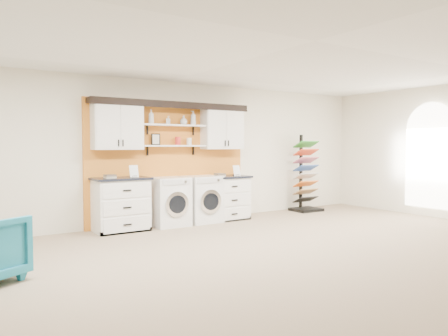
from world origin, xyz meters
TOP-DOWN VIEW (x-y plane):
  - floor at (0.00, 0.00)m, footprint 10.00×10.00m
  - ceiling at (0.00, 0.00)m, footprint 10.00×10.00m
  - wall_back at (0.00, 4.00)m, footprint 10.00×0.00m
  - accent_panel at (0.00, 3.96)m, footprint 3.40×0.07m
  - upper_cabinet_left at (-1.13, 3.79)m, footprint 0.90×0.35m
  - upper_cabinet_right at (1.13, 3.79)m, footprint 0.90×0.35m
  - shelf_lower at (0.00, 3.80)m, footprint 1.32×0.28m
  - shelf_upper at (0.00, 3.80)m, footprint 1.32×0.28m
  - crown_molding at (0.00, 3.81)m, footprint 3.30×0.41m
  - window_arched at (4.94, 1.50)m, footprint 0.06×1.10m
  - picture_frame at (-0.35, 3.85)m, footprint 0.18×0.02m
  - canister_red at (0.10, 3.80)m, footprint 0.11×0.11m
  - canister_cream at (0.35, 3.80)m, footprint 0.10×0.10m
  - base_cabinet_left at (-1.13, 3.64)m, footprint 0.99×0.66m
  - base_cabinet_right at (1.13, 3.64)m, footprint 0.93×0.66m
  - washer at (-0.18, 3.64)m, footprint 0.67×0.71m
  - dryer at (0.55, 3.64)m, footprint 0.66×0.71m
  - sample_rack at (3.34, 3.60)m, footprint 0.67×0.56m
  - soap_bottle_a at (-0.46, 3.80)m, footprint 0.15×0.15m
  - soap_bottle_b at (-0.11, 3.80)m, footprint 0.10×0.10m
  - soap_bottle_c at (0.23, 3.80)m, footprint 0.18×0.18m
  - soap_bottle_d at (0.45, 3.80)m, footprint 0.15×0.15m

SIDE VIEW (x-z plane):
  - floor at x=0.00m, z-range 0.00..0.00m
  - base_cabinet_right at x=1.13m, z-range 0.00..0.91m
  - dryer at x=0.55m, z-range 0.00..0.93m
  - washer at x=-0.18m, z-range 0.00..0.93m
  - base_cabinet_left at x=-1.13m, z-range 0.00..0.96m
  - sample_rack at x=3.34m, z-range -0.34..1.45m
  - accent_panel at x=0.00m, z-range 0.00..2.40m
  - window_arched at x=4.94m, z-range 0.26..2.51m
  - wall_back at x=0.00m, z-range -3.60..6.40m
  - shelf_lower at x=0.00m, z-range 1.52..1.54m
  - canister_cream at x=0.35m, z-range 1.54..1.69m
  - canister_red at x=0.10m, z-range 1.54..1.71m
  - picture_frame at x=-0.35m, z-range 1.54..1.77m
  - upper_cabinet_left at x=-1.13m, z-range 1.46..2.30m
  - upper_cabinet_right at x=1.13m, z-range 1.46..2.30m
  - shelf_upper at x=0.00m, z-range 1.92..1.94m
  - soap_bottle_b at x=-0.11m, z-range 1.94..2.11m
  - soap_bottle_c at x=0.23m, z-range 1.94..2.12m
  - soap_bottle_a at x=-0.46m, z-range 1.95..2.21m
  - soap_bottle_d at x=0.45m, z-range 1.95..2.23m
  - crown_molding at x=0.00m, z-range 2.26..2.39m
  - ceiling at x=0.00m, z-range 2.80..2.80m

